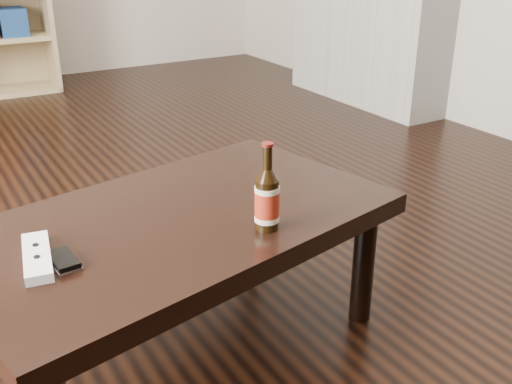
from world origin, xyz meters
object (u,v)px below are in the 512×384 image
coffee_table (178,234)px  phone (63,261)px  beer_bottle (267,199)px  remote (37,257)px

coffee_table → phone: size_ratio=11.55×
coffee_table → beer_bottle: 0.27m
beer_bottle → remote: beer_bottle is taller
coffee_table → remote: bearing=-170.9°
beer_bottle → remote: size_ratio=1.04×
beer_bottle → phone: 0.47m
beer_bottle → remote: bearing=166.4°
coffee_table → remote: size_ratio=5.66×
coffee_table → remote: 0.36m
coffee_table → phone: phone is taller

